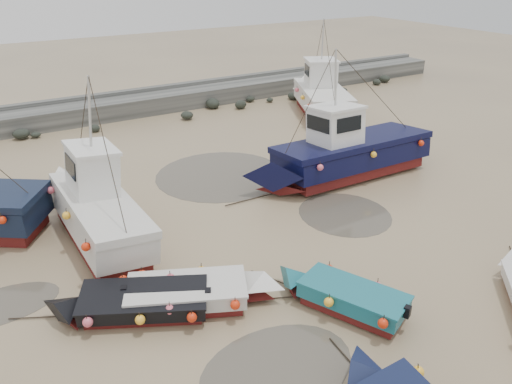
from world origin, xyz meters
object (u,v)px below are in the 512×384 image
cabin_boat_2 (344,153)px  cabin_boat_3 (321,94)px  dinghy_2 (342,293)px  dinghy_5 (199,291)px  person (123,236)px  cabin_boat_1 (92,206)px  dinghy_4 (132,300)px

cabin_boat_2 → cabin_boat_3: (6.01, 9.60, 0.05)m
cabin_boat_3 → dinghy_2: bearing=-101.1°
dinghy_2 → dinghy_5: (-3.77, 2.40, -0.01)m
dinghy_5 → person: size_ratio=3.40×
dinghy_2 → person: (-4.51, 7.89, -0.56)m
cabin_boat_1 → cabin_boat_2: size_ratio=0.86×
cabin_boat_3 → dinghy_4: bearing=-117.0°
dinghy_4 → cabin_boat_3: size_ratio=0.60×
dinghy_5 → cabin_boat_2: (10.42, 5.50, 0.76)m
dinghy_4 → cabin_boat_2: 13.30m
dinghy_4 → cabin_boat_1: cabin_boat_1 is taller
dinghy_4 → cabin_boat_2: cabin_boat_2 is taller
dinghy_4 → cabin_boat_3: (18.36, 14.47, 0.80)m
dinghy_5 → cabin_boat_3: bearing=156.9°
dinghy_2 → dinghy_5: bearing=122.9°
dinghy_4 → cabin_boat_1: (0.27, 5.32, 0.81)m
dinghy_4 → person: (1.20, 4.86, -0.55)m
dinghy_2 → cabin_boat_3: bearing=29.4°
cabin_boat_2 → cabin_boat_1: bearing=88.8°
dinghy_4 → dinghy_5: bearing=-81.2°
cabin_boat_3 → person: bearing=-126.0°
dinghy_5 → cabin_boat_3: size_ratio=0.61×
cabin_boat_1 → cabin_boat_2: bearing=-3.6°
cabin_boat_1 → dinghy_2: bearing=-58.4°
dinghy_2 → dinghy_5: same height
dinghy_5 → cabin_boat_1: bearing=-140.1°
dinghy_2 → cabin_boat_2: size_ratio=0.47×
cabin_boat_3 → cabin_boat_2: bearing=-97.3°
dinghy_5 → person: (-0.73, 5.49, -0.55)m
cabin_boat_2 → person: 11.23m
dinghy_4 → dinghy_5: 2.03m
person → dinghy_5: bearing=95.2°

